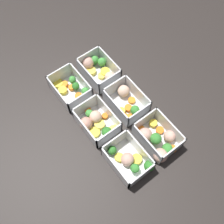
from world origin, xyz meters
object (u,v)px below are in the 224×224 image
Objects in this scene: container_near_right at (98,69)px; container_far_left at (129,160)px; container_far_right at (71,88)px; container_far_center at (96,122)px; container_near_center at (127,101)px; container_near_left at (158,140)px.

container_near_right and container_far_left have the same top height.
container_near_right is 1.04× the size of container_far_right.
container_far_center is (0.18, 0.01, -0.00)m from container_far_left.
container_far_left is 0.93× the size of container_far_right.
container_near_right is 1.12× the size of container_far_left.
container_far_left is at bearing 143.44° from container_near_center.
container_near_left is 0.18m from container_near_center.
container_near_left is 1.03× the size of container_far_center.
container_near_left and container_far_left have the same top height.
container_far_right is (0.17, -0.01, -0.00)m from container_far_center.
container_near_left is 1.11× the size of container_near_center.
container_far_right is (0.35, 0.00, -0.00)m from container_far_left.
container_near_right is at bearing -85.85° from container_far_right.
container_far_right is (-0.01, 0.13, -0.00)m from container_near_right.
container_far_left is 0.18m from container_far_center.
container_near_center is 0.93× the size of container_far_center.
container_near_center is 0.14m from container_far_center.
container_far_left is at bearing -177.71° from container_far_center.
container_far_center is (-0.18, 0.14, -0.00)m from container_near_right.
container_near_left is 1.00× the size of container_far_right.
container_near_left is at bearing -92.36° from container_far_left.
container_far_left is 0.35m from container_far_right.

